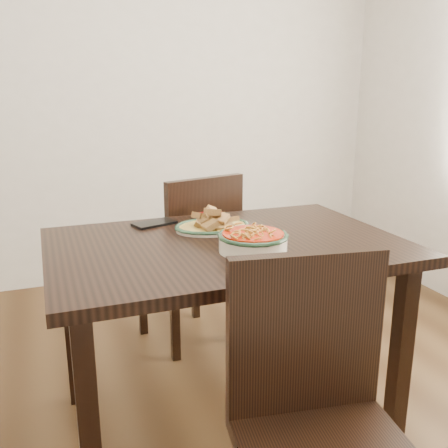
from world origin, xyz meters
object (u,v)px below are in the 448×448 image
object	(u,v)px
smartphone	(154,223)
noodle_bowl	(253,239)
dining_table	(226,265)
chair_far	(194,252)
chair_near	(318,415)
fish_plate	(212,219)

from	to	relation	value
smartphone	noodle_bowl	bearing A→B (deg)	-80.71
smartphone	dining_table	bearing A→B (deg)	-77.00
chair_far	smartphone	bearing A→B (deg)	35.19
noodle_bowl	smartphone	xyz separation A→B (m)	(-0.24, 0.46, -0.04)
dining_table	chair_far	xyz separation A→B (m)	(0.07, 0.65, -0.16)
chair_far	chair_near	xyz separation A→B (m)	(-0.09, -1.35, 0.00)
chair_far	fish_plate	distance (m)	0.57
dining_table	chair_near	distance (m)	0.72
dining_table	fish_plate	distance (m)	0.21
chair_near	fish_plate	distance (m)	0.92
chair_far	fish_plate	size ratio (longest dim) A/B	3.04
chair_far	chair_near	world-z (taller)	same
dining_table	chair_near	bearing A→B (deg)	-91.41
dining_table	smartphone	distance (m)	0.39
noodle_bowl	fish_plate	bearing A→B (deg)	97.53
dining_table	noodle_bowl	distance (m)	0.20
dining_table	chair_far	bearing A→B (deg)	83.63
chair_far	smartphone	size ratio (longest dim) A/B	5.22
noodle_bowl	chair_far	bearing A→B (deg)	88.02
chair_near	smartphone	xyz separation A→B (m)	(-0.18, 1.02, 0.26)
fish_plate	noodle_bowl	size ratio (longest dim) A/B	1.20
chair_near	smartphone	distance (m)	1.07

